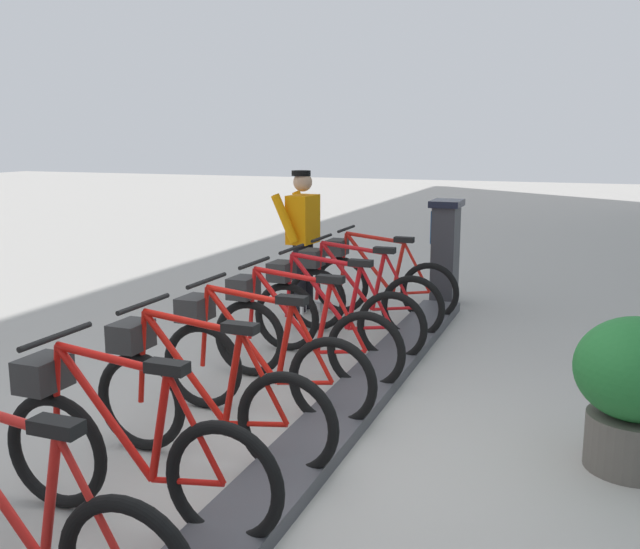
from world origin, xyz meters
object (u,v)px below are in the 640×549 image
(bike_docked_1, at_px, (357,294))
(bike_docked_2, at_px, (330,311))
(bike_docked_4, at_px, (256,361))
(planter_bush, at_px, (636,386))
(bike_docked_7, at_px, (9,523))
(bike_docked_3, at_px, (298,333))
(worker_near_rack, at_px, (302,236))
(bike_docked_0, at_px, (378,280))
(bike_docked_5, at_px, (200,397))
(bike_docked_6, at_px, (123,448))
(payment_kiosk, at_px, (445,250))

(bike_docked_1, bearing_deg, bike_docked_2, 90.00)
(bike_docked_4, xyz_separation_m, planter_bush, (-2.56, -0.06, 0.11))
(bike_docked_4, distance_m, bike_docked_7, 2.41)
(bike_docked_3, distance_m, bike_docked_4, 0.80)
(bike_docked_2, bearing_deg, worker_near_rack, -59.33)
(bike_docked_4, bearing_deg, planter_bush, -178.76)
(bike_docked_0, distance_m, bike_docked_7, 5.62)
(bike_docked_2, bearing_deg, bike_docked_4, 90.00)
(bike_docked_5, xyz_separation_m, bike_docked_6, (0.00, 0.80, 0.00))
(bike_docked_3, bearing_deg, bike_docked_4, 90.00)
(bike_docked_4, xyz_separation_m, worker_near_rack, (0.90, -3.13, 0.48))
(bike_docked_0, relative_size, bike_docked_6, 1.00)
(planter_bush, bearing_deg, bike_docked_5, 18.51)
(bike_docked_0, bearing_deg, bike_docked_3, 90.00)
(payment_kiosk, relative_size, bike_docked_7, 0.74)
(bike_docked_3, bearing_deg, bike_docked_6, 90.00)
(bike_docked_0, relative_size, bike_docked_1, 1.00)
(bike_docked_4, bearing_deg, payment_kiosk, -97.75)
(worker_near_rack, bearing_deg, bike_docked_0, -174.62)
(worker_near_rack, bearing_deg, payment_kiosk, -143.96)
(payment_kiosk, bearing_deg, bike_docked_5, 83.48)
(bike_docked_3, distance_m, bike_docked_5, 1.61)
(bike_docked_3, bearing_deg, bike_docked_2, -90.00)
(bike_docked_2, xyz_separation_m, bike_docked_4, (0.00, 1.61, 0.00))
(bike_docked_0, relative_size, bike_docked_7, 1.00)
(bike_docked_5, bearing_deg, bike_docked_6, 90.00)
(bike_docked_0, bearing_deg, bike_docked_6, 90.00)
(bike_docked_0, relative_size, bike_docked_2, 1.00)
(bike_docked_0, height_order, bike_docked_3, same)
(payment_kiosk, height_order, bike_docked_1, payment_kiosk)
(bike_docked_0, height_order, bike_docked_5, same)
(payment_kiosk, bearing_deg, bike_docked_6, 84.37)
(bike_docked_0, xyz_separation_m, planter_bush, (-2.56, 3.16, 0.11))
(payment_kiosk, distance_m, bike_docked_4, 4.24)
(bike_docked_0, relative_size, bike_docked_4, 1.00)
(bike_docked_7, height_order, planter_bush, bike_docked_7)
(bike_docked_6, bearing_deg, bike_docked_0, -90.00)
(bike_docked_6, bearing_deg, bike_docked_2, -90.00)
(bike_docked_4, bearing_deg, bike_docked_2, -90.00)
(bike_docked_1, distance_m, bike_docked_2, 0.80)
(bike_docked_5, xyz_separation_m, planter_bush, (-2.56, -0.86, 0.11))
(bike_docked_4, relative_size, planter_bush, 1.77)
(bike_docked_1, xyz_separation_m, bike_docked_6, (0.00, 4.01, 0.00))
(bike_docked_2, distance_m, bike_docked_7, 4.01)
(bike_docked_7, bearing_deg, bike_docked_2, -90.00)
(payment_kiosk, bearing_deg, bike_docked_4, 82.25)
(bike_docked_0, height_order, planter_bush, bike_docked_0)
(bike_docked_4, height_order, worker_near_rack, worker_near_rack)
(payment_kiosk, relative_size, bike_docked_5, 0.74)
(bike_docked_7, relative_size, planter_bush, 1.77)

